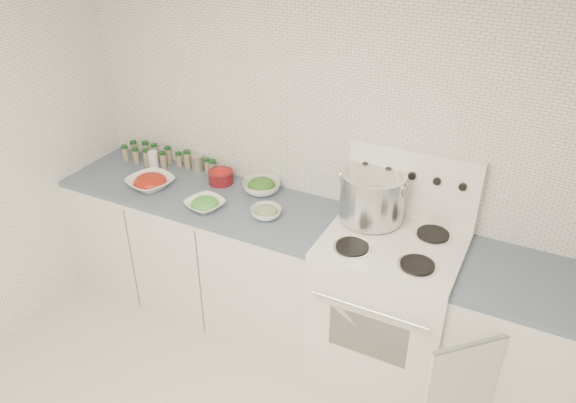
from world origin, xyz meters
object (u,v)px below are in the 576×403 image
at_px(stove, 387,301).
at_px(bowl_tomato, 150,182).
at_px(stock_pot, 373,194).
at_px(bowl_snowpea, 205,204).

height_order(stove, bowl_tomato, stove).
xyz_separation_m(stove, stock_pot, (-0.19, 0.16, 0.60)).
xyz_separation_m(stock_pot, bowl_snowpea, (-0.96, -0.30, -0.17)).
distance_m(stock_pot, bowl_snowpea, 1.02).
xyz_separation_m(stock_pot, bowl_tomato, (-1.43, -0.24, -0.16)).
xyz_separation_m(bowl_tomato, bowl_snowpea, (0.47, -0.06, -0.01)).
distance_m(stove, bowl_snowpea, 1.24).
height_order(stove, stock_pot, stove).
bearing_deg(bowl_tomato, bowl_snowpea, -7.53).
distance_m(stove, bowl_tomato, 1.69).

